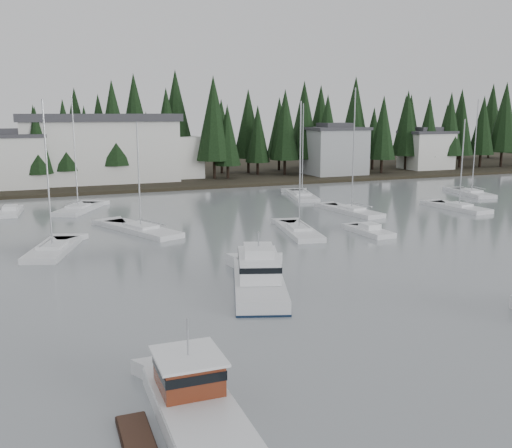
{
  "coord_description": "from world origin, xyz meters",
  "views": [
    {
      "loc": [
        -16.1,
        -13.4,
        11.64
      ],
      "look_at": [
        1.21,
        29.75,
        2.5
      ],
      "focal_mm": 40.0,
      "sensor_mm": 36.0,
      "label": 1
    }
  ],
  "objects": [
    {
      "name": "far_shore_land",
      "position": [
        0.0,
        97.0,
        0.0
      ],
      "size": [
        240.0,
        54.0,
        1.0
      ],
      "primitive_type": "cube",
      "color": "black",
      "rests_on": "ground"
    },
    {
      "name": "conifer_treeline",
      "position": [
        0.0,
        86.0,
        0.0
      ],
      "size": [
        200.0,
        22.0,
        20.0
      ],
      "primitive_type": null,
      "color": "black",
      "rests_on": "ground"
    },
    {
      "name": "house_west",
      "position": [
        -18.0,
        79.0,
        4.65
      ],
      "size": [
        9.54,
        7.42,
        8.75
      ],
      "color": "silver",
      "rests_on": "ground"
    },
    {
      "name": "house_east_a",
      "position": [
        36.0,
        78.0,
        4.9
      ],
      "size": [
        10.6,
        8.48,
        9.25
      ],
      "color": "#999EA0",
      "rests_on": "ground"
    },
    {
      "name": "house_east_b",
      "position": [
        58.0,
        80.0,
        4.4
      ],
      "size": [
        9.54,
        7.42,
        8.25
      ],
      "color": "silver",
      "rests_on": "ground"
    },
    {
      "name": "harbor_inn",
      "position": [
        -2.96,
        82.34,
        5.78
      ],
      "size": [
        29.5,
        11.5,
        10.9
      ],
      "color": "silver",
      "rests_on": "ground"
    },
    {
      "name": "lobster_boat_brown",
      "position": [
        -10.85,
        5.92,
        0.48
      ],
      "size": [
        4.52,
        8.66,
        4.25
      ],
      "rotation": [
        0.0,
        0.0,
        1.55
      ],
      "color": "silver",
      "rests_on": "ground"
    },
    {
      "name": "cabin_cruiser_center",
      "position": [
        -2.32,
        20.46,
        0.67
      ],
      "size": [
        6.44,
        10.88,
        4.47
      ],
      "rotation": [
        0.0,
        0.0,
        1.24
      ],
      "color": "silver",
      "rests_on": "ground"
    },
    {
      "name": "sailboat_1",
      "position": [
        -14.62,
        36.48,
        0.07
      ],
      "size": [
        5.37,
        8.77,
        13.24
      ],
      "rotation": [
        0.0,
        0.0,
        1.24
      ],
      "color": "silver",
      "rests_on": "ground"
    },
    {
      "name": "sailboat_2",
      "position": [
        8.1,
        35.6,
        0.07
      ],
      "size": [
        4.32,
        9.36,
        13.22
      ],
      "rotation": [
        0.0,
        0.0,
        1.39
      ],
      "color": "silver",
      "rests_on": "ground"
    },
    {
      "name": "sailboat_4",
      "position": [
        -6.11,
        42.15,
        0.05
      ],
      "size": [
        6.74,
        10.9,
        11.28
      ],
      "rotation": [
        0.0,
        0.0,
        1.97
      ],
      "color": "silver",
      "rests_on": "ground"
    },
    {
      "name": "sailboat_5",
      "position": [
        -10.82,
        57.01,
        0.08
      ],
      "size": [
        6.61,
        8.9,
        14.09
      ],
      "rotation": [
        0.0,
        0.0,
        1.08
      ],
      "color": "silver",
      "rests_on": "ground"
    },
    {
      "name": "sailboat_6",
      "position": [
        18.93,
        43.69,
        0.09
      ],
      "size": [
        3.63,
        9.39,
        14.92
      ],
      "rotation": [
        0.0,
        0.0,
        1.68
      ],
      "color": "silver",
      "rests_on": "ground"
    },
    {
      "name": "sailboat_7",
      "position": [
        19.02,
        56.96,
        0.07
      ],
      "size": [
        5.35,
        10.04,
        13.38
      ],
      "rotation": [
        0.0,
        0.0,
        1.31
      ],
      "color": "silver",
      "rests_on": "ground"
    },
    {
      "name": "sailboat_9",
      "position": [
        42.78,
        50.23,
        0.08
      ],
      "size": [
        4.46,
        8.71,
        13.94
      ],
      "rotation": [
        0.0,
        0.0,
        1.37
      ],
      "color": "silver",
      "rests_on": "ground"
    },
    {
      "name": "sailboat_10",
      "position": [
        32.37,
        40.93,
        0.06
      ],
      "size": [
        3.33,
        8.35,
        11.38
      ],
      "rotation": [
        0.0,
        0.0,
        1.64
      ],
      "color": "silver",
      "rests_on": "ground"
    },
    {
      "name": "runabout_1",
      "position": [
        14.4,
        32.87,
        0.13
      ],
      "size": [
        2.45,
        5.66,
        1.42
      ],
      "rotation": [
        0.0,
        0.0,
        1.62
      ],
      "color": "silver",
      "rests_on": "ground"
    },
    {
      "name": "runabout_3",
      "position": [
        -18.32,
        57.72,
        0.13
      ],
      "size": [
        2.83,
        6.29,
        1.42
      ],
      "rotation": [
        0.0,
        0.0,
        1.47
      ],
      "color": "silver",
      "rests_on": "ground"
    }
  ]
}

